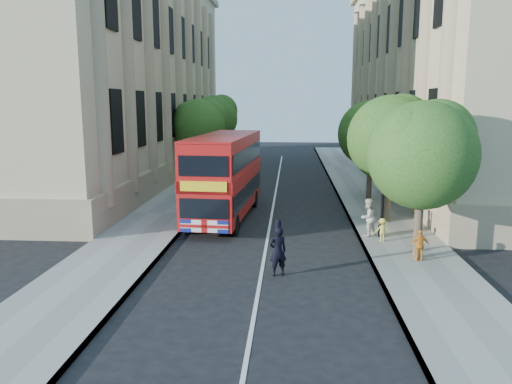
% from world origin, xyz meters
% --- Properties ---
extents(ground, '(120.00, 120.00, 0.00)m').
position_xyz_m(ground, '(0.00, 0.00, 0.00)').
color(ground, black).
rests_on(ground, ground).
extents(pavement_right, '(3.50, 80.00, 0.12)m').
position_xyz_m(pavement_right, '(5.75, 10.00, 0.06)').
color(pavement_right, gray).
rests_on(pavement_right, ground).
extents(pavement_left, '(3.50, 80.00, 0.12)m').
position_xyz_m(pavement_left, '(-5.75, 10.00, 0.06)').
color(pavement_left, gray).
rests_on(pavement_left, ground).
extents(building_right, '(12.00, 38.00, 18.00)m').
position_xyz_m(building_right, '(13.80, 24.00, 9.00)').
color(building_right, '#C3B087').
rests_on(building_right, ground).
extents(building_left, '(12.00, 38.00, 18.00)m').
position_xyz_m(building_left, '(-13.80, 24.00, 9.00)').
color(building_left, '#C3B087').
rests_on(building_left, ground).
extents(tree_right_near, '(4.00, 4.00, 6.08)m').
position_xyz_m(tree_right_near, '(5.84, 3.03, 4.25)').
color(tree_right_near, '#473828').
rests_on(tree_right_near, ground).
extents(tree_right_mid, '(4.20, 4.20, 6.37)m').
position_xyz_m(tree_right_mid, '(5.84, 9.03, 4.45)').
color(tree_right_mid, '#473828').
rests_on(tree_right_mid, ground).
extents(tree_right_far, '(4.00, 4.00, 6.15)m').
position_xyz_m(tree_right_far, '(5.84, 15.03, 4.31)').
color(tree_right_far, '#473828').
rests_on(tree_right_far, ground).
extents(tree_left_far, '(4.00, 4.00, 6.30)m').
position_xyz_m(tree_left_far, '(-5.96, 22.03, 4.44)').
color(tree_left_far, '#473828').
rests_on(tree_left_far, ground).
extents(tree_left_back, '(4.20, 4.20, 6.65)m').
position_xyz_m(tree_left_back, '(-5.96, 30.03, 4.71)').
color(tree_left_back, '#473828').
rests_on(tree_left_back, ground).
extents(lamp_post, '(0.32, 0.32, 5.16)m').
position_xyz_m(lamp_post, '(5.00, 6.00, 2.51)').
color(lamp_post, black).
rests_on(lamp_post, pavement_right).
extents(double_decker_bus, '(3.05, 9.31, 4.23)m').
position_xyz_m(double_decker_bus, '(-2.36, 9.47, 2.34)').
color(double_decker_bus, '#A40D0B').
rests_on(double_decker_bus, ground).
extents(box_van, '(1.98, 4.73, 2.69)m').
position_xyz_m(box_van, '(-2.90, 14.98, 1.32)').
color(box_van, black).
rests_on(box_van, ground).
extents(police_constable, '(0.75, 0.62, 1.74)m').
position_xyz_m(police_constable, '(0.58, 1.00, 0.87)').
color(police_constable, black).
rests_on(police_constable, ground).
extents(woman_pedestrian, '(1.02, 1.01, 1.66)m').
position_xyz_m(woman_pedestrian, '(4.40, 6.11, 0.95)').
color(woman_pedestrian, silver).
rests_on(woman_pedestrian, pavement_right).
extents(child_a, '(0.70, 0.29, 1.20)m').
position_xyz_m(child_a, '(5.81, 2.65, 0.72)').
color(child_a, orange).
rests_on(child_a, pavement_right).
extents(child_b, '(0.66, 0.41, 0.99)m').
position_xyz_m(child_b, '(4.90, 5.27, 0.61)').
color(child_b, '#E5D34E').
rests_on(child_b, pavement_right).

